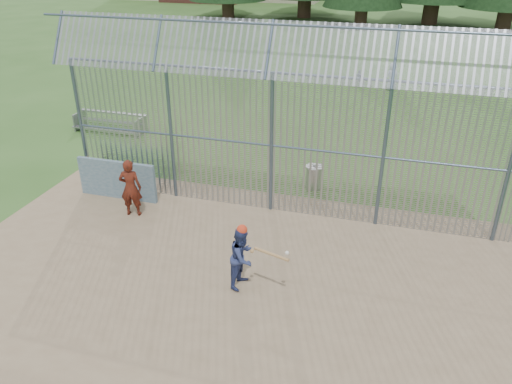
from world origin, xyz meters
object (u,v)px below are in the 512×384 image
(dugout_wall, at_px, (117,180))
(onlooker, at_px, (131,188))
(trash_can, at_px, (314,177))
(batter, at_px, (242,257))
(bleacher, at_px, (110,122))

(dugout_wall, xyz_separation_m, onlooker, (0.92, -0.81, 0.24))
(onlooker, height_order, trash_can, onlooker)
(dugout_wall, xyz_separation_m, trash_can, (5.55, 2.36, -0.24))
(onlooker, bearing_deg, batter, 138.05)
(onlooker, relative_size, trash_can, 2.06)
(batter, bearing_deg, onlooker, 70.84)
(batter, relative_size, bleacher, 0.49)
(onlooker, distance_m, bleacher, 7.36)
(trash_can, bearing_deg, dugout_wall, -156.97)
(bleacher, bearing_deg, onlooker, -54.21)
(batter, relative_size, trash_can, 1.78)
(onlooker, bearing_deg, trash_can, -158.54)
(dugout_wall, height_order, batter, batter)
(trash_can, height_order, bleacher, trash_can)
(batter, distance_m, trash_can, 5.43)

